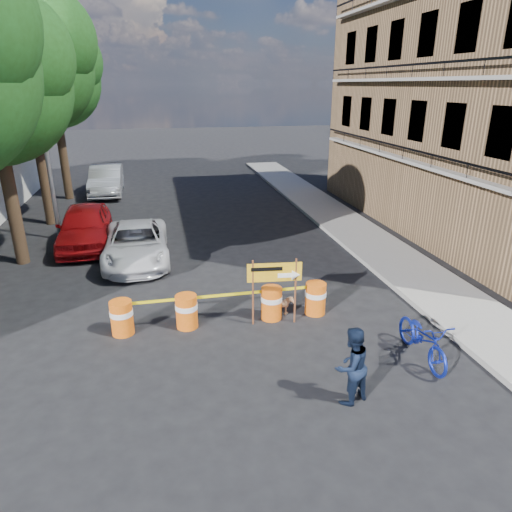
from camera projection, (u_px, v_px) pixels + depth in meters
name	position (u px, v px, depth m)	size (l,w,h in m)	color
ground	(248.00, 343.00, 11.22)	(120.00, 120.00, 0.00)	black
sidewalk_east	(373.00, 244.00, 17.90)	(2.40, 40.00, 0.15)	gray
apartment_building	(495.00, 83.00, 18.78)	(8.00, 16.00, 12.00)	#956F4B
tree_mid_b	(27.00, 65.00, 18.51)	(5.67, 5.40, 9.62)	#332316
tree_far	(53.00, 79.00, 23.26)	(5.04, 4.80, 8.84)	#332316
streetlamp	(44.00, 129.00, 17.20)	(1.25, 0.18, 8.00)	gray
barrel_far_left	(122.00, 317.00, 11.49)	(0.58, 0.58, 0.90)	#DC600C
barrel_mid_left	(187.00, 311.00, 11.81)	(0.58, 0.58, 0.90)	#DC600C
barrel_mid_right	(271.00, 302.00, 12.26)	(0.58, 0.58, 0.90)	#DC600C
barrel_far_right	(315.00, 298.00, 12.53)	(0.58, 0.58, 0.90)	#DC600C
detour_sign	(281.00, 277.00, 11.71)	(1.41, 0.31, 1.82)	#592D19
pedestrian	(351.00, 366.00, 8.90)	(0.80, 0.62, 1.64)	black
bicycle	(426.00, 319.00, 10.23)	(0.72, 1.08, 2.06)	#1425A2
dog	(281.00, 306.00, 12.45)	(0.31, 0.68, 0.57)	#DBAC7D
suv_white	(136.00, 243.00, 16.21)	(2.20, 4.78, 1.33)	silver
sedan_red	(85.00, 226.00, 17.71)	(1.90, 4.72, 1.61)	maroon
sedan_silver	(106.00, 180.00, 26.20)	(1.71, 4.91, 1.62)	#AEB1B6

